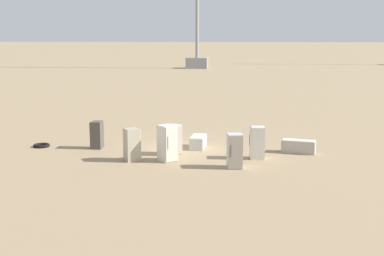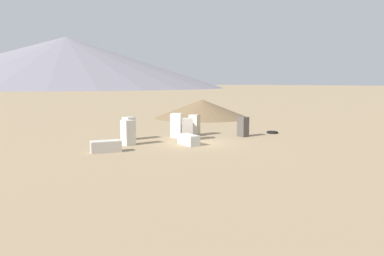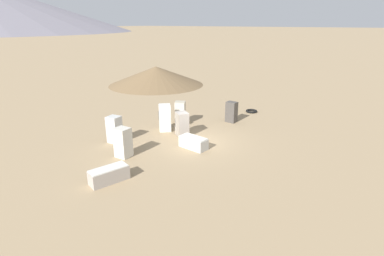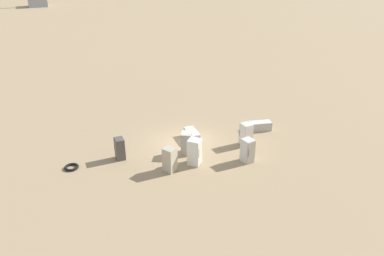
{
  "view_description": "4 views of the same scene",
  "coord_description": "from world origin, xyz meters",
  "px_view_note": "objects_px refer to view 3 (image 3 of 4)",
  "views": [
    {
      "loc": [
        3.44,
        -28.55,
        6.14
      ],
      "look_at": [
        0.75,
        -1.14,
        1.37
      ],
      "focal_mm": 50.0,
      "sensor_mm": 36.0,
      "label": 1
    },
    {
      "loc": [
        15.07,
        19.99,
        4.05
      ],
      "look_at": [
        0.49,
        0.14,
        1.06
      ],
      "focal_mm": 35.0,
      "sensor_mm": 36.0,
      "label": 2
    },
    {
      "loc": [
        13.8,
        9.88,
        6.87
      ],
      "look_at": [
        -0.05,
        -0.47,
        0.77
      ],
      "focal_mm": 28.0,
      "sensor_mm": 36.0,
      "label": 3
    },
    {
      "loc": [
        -8.86,
        -22.14,
        13.08
      ],
      "look_at": [
        1.0,
        0.47,
        0.84
      ],
      "focal_mm": 35.0,
      "sensor_mm": 36.0,
      "label": 4
    }
  ],
  "objects_px": {
    "discarded_fridge_5": "(180,113)",
    "discarded_fridge_7": "(114,129)",
    "discarded_fridge_0": "(193,143)",
    "discarded_fridge_2": "(165,118)",
    "discarded_fridge_1": "(109,175)",
    "discarded_fridge_4": "(232,112)",
    "scrap_tire": "(251,111)",
    "discarded_fridge_3": "(182,124)",
    "discarded_fridge_6": "(123,142)"
  },
  "relations": [
    {
      "from": "discarded_fridge_5",
      "to": "discarded_fridge_7",
      "type": "relative_size",
      "value": 1.0
    },
    {
      "from": "discarded_fridge_0",
      "to": "discarded_fridge_2",
      "type": "distance_m",
      "value": 3.56
    },
    {
      "from": "discarded_fridge_0",
      "to": "discarded_fridge_1",
      "type": "height_order",
      "value": "discarded_fridge_1"
    },
    {
      "from": "discarded_fridge_5",
      "to": "discarded_fridge_4",
      "type": "bearing_deg",
      "value": -168.36
    },
    {
      "from": "discarded_fridge_7",
      "to": "scrap_tire",
      "type": "height_order",
      "value": "discarded_fridge_7"
    },
    {
      "from": "discarded_fridge_1",
      "to": "discarded_fridge_5",
      "type": "height_order",
      "value": "discarded_fridge_5"
    },
    {
      "from": "scrap_tire",
      "to": "discarded_fridge_5",
      "type": "bearing_deg",
      "value": -25.83
    },
    {
      "from": "discarded_fridge_7",
      "to": "discarded_fridge_5",
      "type": "bearing_deg",
      "value": -20.21
    },
    {
      "from": "discarded_fridge_3",
      "to": "discarded_fridge_5",
      "type": "xyz_separation_m",
      "value": [
        -1.82,
        -1.62,
        0.03
      ]
    },
    {
      "from": "discarded_fridge_4",
      "to": "scrap_tire",
      "type": "xyz_separation_m",
      "value": [
        -3.21,
        0.05,
        -0.67
      ]
    },
    {
      "from": "discarded_fridge_1",
      "to": "discarded_fridge_4",
      "type": "height_order",
      "value": "discarded_fridge_4"
    },
    {
      "from": "discarded_fridge_1",
      "to": "discarded_fridge_3",
      "type": "height_order",
      "value": "discarded_fridge_3"
    },
    {
      "from": "discarded_fridge_6",
      "to": "discarded_fridge_7",
      "type": "distance_m",
      "value": 2.31
    },
    {
      "from": "discarded_fridge_0",
      "to": "discarded_fridge_6",
      "type": "relative_size",
      "value": 1.03
    },
    {
      "from": "discarded_fridge_3",
      "to": "discarded_fridge_7",
      "type": "height_order",
      "value": "discarded_fridge_7"
    },
    {
      "from": "discarded_fridge_5",
      "to": "discarded_fridge_6",
      "type": "xyz_separation_m",
      "value": [
        6.18,
        1.07,
        0.01
      ]
    },
    {
      "from": "discarded_fridge_0",
      "to": "scrap_tire",
      "type": "xyz_separation_m",
      "value": [
        -8.75,
        -0.61,
        -0.25
      ]
    },
    {
      "from": "discarded_fridge_2",
      "to": "scrap_tire",
      "type": "relative_size",
      "value": 1.97
    },
    {
      "from": "discarded_fridge_2",
      "to": "discarded_fridge_4",
      "type": "relative_size",
      "value": 1.2
    },
    {
      "from": "discarded_fridge_2",
      "to": "discarded_fridge_6",
      "type": "xyz_separation_m",
      "value": [
        4.43,
        0.96,
        -0.08
      ]
    },
    {
      "from": "discarded_fridge_2",
      "to": "discarded_fridge_4",
      "type": "bearing_deg",
      "value": -75.87
    },
    {
      "from": "discarded_fridge_1",
      "to": "discarded_fridge_7",
      "type": "distance_m",
      "value": 4.92
    },
    {
      "from": "discarded_fridge_4",
      "to": "discarded_fridge_2",
      "type": "bearing_deg",
      "value": -120.27
    },
    {
      "from": "discarded_fridge_4",
      "to": "discarded_fridge_1",
      "type": "bearing_deg",
      "value": -89.38
    },
    {
      "from": "discarded_fridge_3",
      "to": "discarded_fridge_6",
      "type": "height_order",
      "value": "discarded_fridge_6"
    },
    {
      "from": "discarded_fridge_0",
      "to": "discarded_fridge_2",
      "type": "bearing_deg",
      "value": 72.82
    },
    {
      "from": "discarded_fridge_1",
      "to": "discarded_fridge_2",
      "type": "relative_size",
      "value": 1.04
    },
    {
      "from": "discarded_fridge_3",
      "to": "discarded_fridge_6",
      "type": "bearing_deg",
      "value": 112.85
    },
    {
      "from": "discarded_fridge_6",
      "to": "scrap_tire",
      "type": "bearing_deg",
      "value": 77.67
    },
    {
      "from": "discarded_fridge_0",
      "to": "discarded_fridge_4",
      "type": "relative_size",
      "value": 1.12
    },
    {
      "from": "discarded_fridge_3",
      "to": "discarded_fridge_6",
      "type": "distance_m",
      "value": 4.4
    },
    {
      "from": "discarded_fridge_3",
      "to": "discarded_fridge_1",
      "type": "bearing_deg",
      "value": 128.79
    },
    {
      "from": "discarded_fridge_3",
      "to": "discarded_fridge_7",
      "type": "xyz_separation_m",
      "value": [
        3.28,
        -2.59,
        0.03
      ]
    },
    {
      "from": "discarded_fridge_4",
      "to": "scrap_tire",
      "type": "height_order",
      "value": "discarded_fridge_4"
    },
    {
      "from": "discarded_fridge_1",
      "to": "discarded_fridge_3",
      "type": "distance_m",
      "value": 6.69
    },
    {
      "from": "discarded_fridge_3",
      "to": "scrap_tire",
      "type": "height_order",
      "value": "discarded_fridge_3"
    },
    {
      "from": "discarded_fridge_1",
      "to": "scrap_tire",
      "type": "xyz_separation_m",
      "value": [
        -14.17,
        0.15,
        -0.26
      ]
    },
    {
      "from": "discarded_fridge_3",
      "to": "discarded_fridge_4",
      "type": "height_order",
      "value": "discarded_fridge_3"
    },
    {
      "from": "discarded_fridge_7",
      "to": "discarded_fridge_4",
      "type": "bearing_deg",
      "value": -35.27
    },
    {
      "from": "discarded_fridge_6",
      "to": "scrap_tire",
      "type": "distance_m",
      "value": 12.09
    },
    {
      "from": "discarded_fridge_5",
      "to": "discarded_fridge_6",
      "type": "height_order",
      "value": "discarded_fridge_6"
    },
    {
      "from": "discarded_fridge_4",
      "to": "discarded_fridge_6",
      "type": "distance_m",
      "value": 8.89
    },
    {
      "from": "discarded_fridge_4",
      "to": "scrap_tire",
      "type": "distance_m",
      "value": 3.28
    },
    {
      "from": "discarded_fridge_1",
      "to": "discarded_fridge_7",
      "type": "xyz_separation_m",
      "value": [
        -3.32,
        -3.6,
        0.47
      ]
    },
    {
      "from": "discarded_fridge_5",
      "to": "discarded_fridge_1",
      "type": "bearing_deg",
      "value": 76.01
    },
    {
      "from": "discarded_fridge_1",
      "to": "discarded_fridge_5",
      "type": "bearing_deg",
      "value": -58.83
    },
    {
      "from": "discarded_fridge_2",
      "to": "discarded_fridge_5",
      "type": "relative_size",
      "value": 1.11
    },
    {
      "from": "discarded_fridge_1",
      "to": "discarded_fridge_4",
      "type": "relative_size",
      "value": 1.24
    },
    {
      "from": "discarded_fridge_3",
      "to": "discarded_fridge_7",
      "type": "relative_size",
      "value": 0.96
    },
    {
      "from": "discarded_fridge_4",
      "to": "discarded_fridge_5",
      "type": "height_order",
      "value": "discarded_fridge_5"
    }
  ]
}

